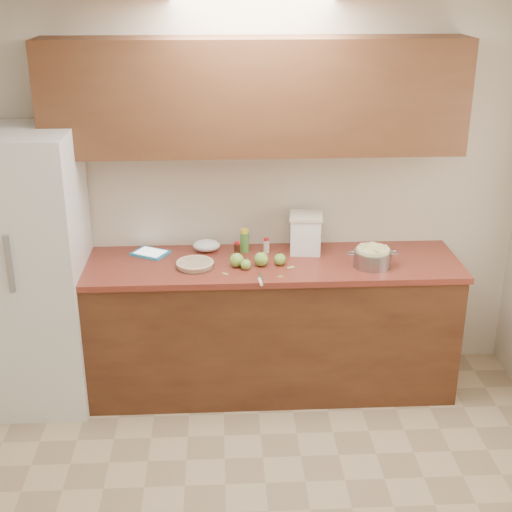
{
  "coord_description": "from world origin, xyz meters",
  "views": [
    {
      "loc": [
        -0.22,
        -2.77,
        2.67
      ],
      "look_at": [
        -0.0,
        1.43,
        0.98
      ],
      "focal_mm": 50.0,
      "sensor_mm": 36.0,
      "label": 1
    }
  ],
  "objects": [
    {
      "name": "peel_c",
      "position": [
        0.14,
        1.23,
        0.92
      ],
      "size": [
        0.03,
        0.01,
        0.0
      ],
      "primitive_type": "cube",
      "rotation": [
        0.0,
        0.0,
        0.04
      ],
      "color": "#9BC861",
      "rests_on": "counter_run"
    },
    {
      "name": "colander",
      "position": [
        0.74,
        1.37,
        0.98
      ],
      "size": [
        0.33,
        0.24,
        0.12
      ],
      "rotation": [
        0.0,
        0.0,
        0.43
      ],
      "color": "gray",
      "rests_on": "counter_run"
    },
    {
      "name": "tablet",
      "position": [
        -0.69,
        1.65,
        0.93
      ],
      "size": [
        0.28,
        0.26,
        0.02
      ],
      "rotation": [
        0.0,
        0.0,
        -0.51
      ],
      "color": "#2893C1",
      "rests_on": "counter_run"
    },
    {
      "name": "vanilla_bottle",
      "position": [
        -0.12,
        1.56,
        0.97
      ],
      "size": [
        0.04,
        0.04,
        0.11
      ],
      "rotation": [
        0.0,
        0.0,
        -0.02
      ],
      "color": "black",
      "rests_on": "counter_run"
    },
    {
      "name": "apple_front",
      "position": [
        -0.07,
        1.35,
        0.95
      ],
      "size": [
        0.07,
        0.07,
        0.08
      ],
      "color": "#7AAC3D",
      "rests_on": "counter_run"
    },
    {
      "name": "mixing_bowl",
      "position": [
        0.36,
        1.75,
        0.96
      ],
      "size": [
        0.21,
        0.21,
        0.08
      ],
      "rotation": [
        0.0,
        0.0,
        0.42
      ],
      "color": "silver",
      "rests_on": "counter_run"
    },
    {
      "name": "apple_extra",
      "position": [
        0.15,
        1.41,
        0.96
      ],
      "size": [
        0.08,
        0.08,
        0.09
      ],
      "color": "#7AAC3D",
      "rests_on": "counter_run"
    },
    {
      "name": "paring_knife",
      "position": [
        0.01,
        1.15,
        0.93
      ],
      "size": [
        0.04,
        0.19,
        0.02
      ],
      "rotation": [
        0.0,
        0.0,
        0.1
      ],
      "color": "gray",
      "rests_on": "counter_run"
    },
    {
      "name": "lemon_bottle",
      "position": [
        -0.06,
        1.66,
        1.0
      ],
      "size": [
        0.06,
        0.06,
        0.16
      ],
      "rotation": [
        0.0,
        0.0,
        0.3
      ],
      "color": "#4C8C38",
      "rests_on": "counter_run"
    },
    {
      "name": "pie",
      "position": [
        -0.39,
        1.4,
        0.94
      ],
      "size": [
        0.25,
        0.25,
        0.04
      ],
      "rotation": [
        0.0,
        0.0,
        -0.27
      ],
      "color": "silver",
      "rests_on": "counter_run"
    },
    {
      "name": "apple_left",
      "position": [
        -0.13,
        1.4,
        0.97
      ],
      "size": [
        0.09,
        0.09,
        0.1
      ],
      "color": "#7AAC3D",
      "rests_on": "counter_run"
    },
    {
      "name": "cinnamon_shaker",
      "position": [
        0.08,
        1.64,
        0.97
      ],
      "size": [
        0.04,
        0.04,
        0.1
      ],
      "rotation": [
        0.0,
        0.0,
        -0.35
      ],
      "color": "beige",
      "rests_on": "counter_run"
    },
    {
      "name": "fridge",
      "position": [
        -1.44,
        1.44,
        0.9
      ],
      "size": [
        0.7,
        0.7,
        1.8
      ],
      "primitive_type": "cube",
      "color": "silver",
      "rests_on": "ground"
    },
    {
      "name": "peel_a",
      "position": [
        0.22,
        1.37,
        0.92
      ],
      "size": [
        0.05,
        0.04,
        0.0
      ],
      "primitive_type": "cube",
      "rotation": [
        0.0,
        0.0,
        0.4
      ],
      "color": "#9BC861",
      "rests_on": "counter_run"
    },
    {
      "name": "counter_run",
      "position": [
        0.0,
        1.48,
        0.46
      ],
      "size": [
        2.64,
        0.68,
        0.92
      ],
      "color": "#582F19",
      "rests_on": "ground"
    },
    {
      "name": "upper_cabinets",
      "position": [
        0.0,
        1.63,
        1.95
      ],
      "size": [
        2.6,
        0.34,
        0.7
      ],
      "primitive_type": "cube",
      "color": "#57321A",
      "rests_on": "room_shell"
    },
    {
      "name": "peel_b",
      "position": [
        -0.2,
        1.29,
        0.92
      ],
      "size": [
        0.04,
        0.04,
        0.0
      ],
      "primitive_type": "cube",
      "rotation": [
        0.0,
        0.0,
        -0.68
      ],
      "color": "#9BC861",
      "rests_on": "counter_run"
    },
    {
      "name": "room_shell",
      "position": [
        0.0,
        0.0,
        1.3
      ],
      "size": [
        3.6,
        3.6,
        3.6
      ],
      "color": "tan",
      "rests_on": "ground"
    },
    {
      "name": "flour_canister",
      "position": [
        0.34,
        1.64,
        1.05
      ],
      "size": [
        0.24,
        0.24,
        0.26
      ],
      "rotation": [
        0.0,
        0.0,
        -0.12
      ],
      "color": "white",
      "rests_on": "counter_run"
    },
    {
      "name": "apple_center",
      "position": [
        0.03,
        1.41,
        0.97
      ],
      "size": [
        0.09,
        0.09,
        0.1
      ],
      "color": "#7AAC3D",
      "rests_on": "counter_run"
    },
    {
      "name": "paper_towel",
      "position": [
        -0.32,
        1.69,
        0.96
      ],
      "size": [
        0.19,
        0.16,
        0.08
      ],
      "primitive_type": "ellipsoid",
      "rotation": [
        0.0,
        0.0,
        -0.07
      ],
      "color": "white",
      "rests_on": "counter_run"
    }
  ]
}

